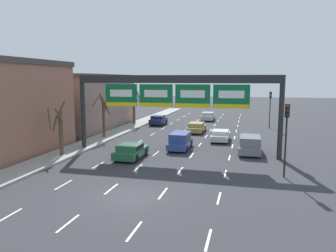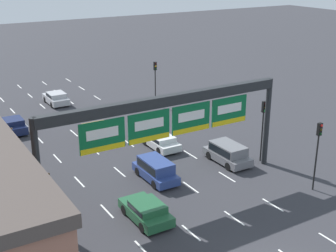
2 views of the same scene
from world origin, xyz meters
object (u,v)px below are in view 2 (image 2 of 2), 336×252
car_navy (13,125)px  traffic_light_mid_block (318,143)px  car_green (146,210)px  suv_grey (228,152)px  traffic_light_far_end (155,75)px  traffic_light_near_gantry (263,119)px  tree_bare_second (6,155)px  sign_gantry (169,114)px  car_silver (56,98)px  tree_bare_closest (51,218)px  car_white (161,141)px  suv_blue (156,169)px  car_gold (100,130)px

car_navy → traffic_light_mid_block: size_ratio=0.77×
car_green → suv_grey: bearing=24.0°
car_navy → traffic_light_far_end: bearing=1.1°
traffic_light_near_gantry → tree_bare_second: (-18.79, 5.25, -0.83)m
sign_gantry → car_green: bearing=-140.6°
car_silver → tree_bare_closest: tree_bare_closest is taller
traffic_light_mid_block → traffic_light_far_end: 23.32m
car_navy → tree_bare_second: (-3.15, -11.96, 2.02)m
sign_gantry → suv_grey: sign_gantry is taller
sign_gantry → traffic_light_near_gantry: size_ratio=3.65×
car_silver → tree_bare_closest: size_ratio=0.87×
tree_bare_closest → car_silver: bearing=71.3°
sign_gantry → car_white: size_ratio=4.50×
suv_blue → traffic_light_near_gantry: size_ratio=0.84×
suv_grey → tree_bare_second: 16.90m
car_gold → tree_bare_closest: size_ratio=0.95×
car_green → suv_blue: (3.34, 4.68, 0.22)m
traffic_light_near_gantry → car_gold: bearing=127.7°
sign_gantry → tree_bare_second: bearing=148.8°
car_white → traffic_light_near_gantry: bearing=-49.4°
sign_gantry → suv_grey: size_ratio=4.34×
suv_blue → car_navy: (-6.60, 15.77, -0.15)m
traffic_light_mid_block → tree_bare_second: size_ratio=1.01×
suv_grey → car_green: (-9.89, -4.40, -0.21)m
traffic_light_far_end → tree_bare_second: bearing=-147.0°
car_silver → car_green: car_silver is taller
suv_grey → car_silver: 23.86m
car_white → car_navy: size_ratio=1.05×
traffic_light_near_gantry → tree_bare_second: 19.53m
car_gold → car_white: size_ratio=1.09×
sign_gantry → traffic_light_far_end: sign_gantry is taller
car_gold → car_silver: car_silver is taller
traffic_light_near_gantry → tree_bare_closest: 19.10m
sign_gantry → car_gold: size_ratio=4.12×
sign_gantry → car_white: (3.54, 7.13, -5.13)m
suv_grey → car_silver: suv_grey is taller
sign_gantry → tree_bare_closest: bearing=-160.2°
suv_grey → traffic_light_mid_block: size_ratio=0.84×
suv_grey → traffic_light_mid_block: bearing=-71.8°
car_gold → tree_bare_second: 11.88m
suv_grey → tree_bare_second: size_ratio=0.85×
car_green → car_gold: bearing=77.6°
suv_grey → traffic_light_far_end: (2.59, 16.35, 2.68)m
suv_blue → traffic_light_far_end: traffic_light_far_end is taller
car_white → tree_bare_second: size_ratio=0.82×
car_gold → car_green: car_gold is taller
tree_bare_closest → car_gold: bearing=58.8°
suv_grey → car_gold: 12.48m
car_gold → traffic_light_mid_block: traffic_light_mid_block is taller
traffic_light_mid_block → traffic_light_far_end: traffic_light_mid_block is taller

